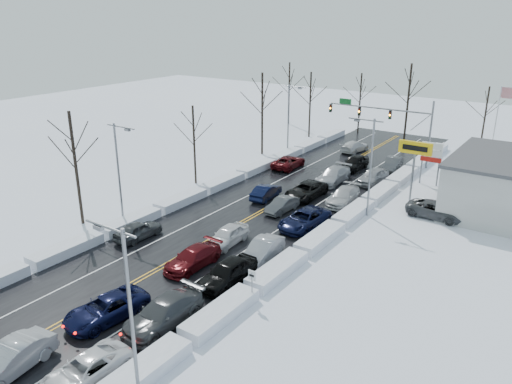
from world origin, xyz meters
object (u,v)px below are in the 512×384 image
Objects in this scene: traffic_signal_mast at (389,118)px; tires_plus_sign at (415,152)px; oncoming_car_0 at (266,198)px; flagpole at (497,123)px.

traffic_signal_mast reaches higher than tires_plus_sign.
oncoming_car_0 is at bearing -104.37° from traffic_signal_mast.
traffic_signal_mast is 1.33× the size of flagpole.
traffic_signal_mast is at bearing 120.46° from tires_plus_sign.
traffic_signal_mast is at bearing -110.03° from oncoming_car_0.
tires_plus_sign is (7.05, -12.00, -0.49)m from traffic_signal_mast.
flagpole reaches higher than traffic_signal_mast.
flagpole reaches higher than oncoming_car_0.
tires_plus_sign is at bearing -153.47° from oncoming_car_0.
flagpole reaches higher than tires_plus_sign.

